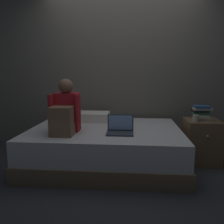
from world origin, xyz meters
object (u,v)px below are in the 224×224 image
object	(u,v)px
bed	(106,146)
pillow	(91,117)
laptop	(120,129)
nightstand	(202,141)
person_sitting	(65,112)
book_stack	(201,113)
mug	(196,118)

from	to	relation	value
bed	pillow	xyz separation A→B (m)	(-0.28, 0.45, 0.31)
pillow	laptop	bearing A→B (deg)	-55.67
nightstand	person_sitting	size ratio (longest dim) A/B	0.90
laptop	pillow	distance (m)	0.87
pillow	book_stack	xyz separation A→B (m)	(1.55, -0.32, 0.14)
nightstand	pillow	size ratio (longest dim) A/B	1.06
bed	person_sitting	xyz separation A→B (m)	(-0.46, -0.28, 0.50)
nightstand	pillow	xyz separation A→B (m)	(-1.58, 0.32, 0.26)
bed	pillow	size ratio (longest dim) A/B	3.57
pillow	bed	bearing A→B (deg)	-58.11
bed	pillow	bearing A→B (deg)	121.89
laptop	pillow	world-z (taller)	laptop
mug	book_stack	bearing A→B (deg)	50.21
nightstand	mug	bearing A→B (deg)	-137.31
nightstand	book_stack	world-z (taller)	book_stack
nightstand	mug	size ratio (longest dim) A/B	6.57
nightstand	laptop	distance (m)	1.19
book_stack	laptop	bearing A→B (deg)	-159.37
bed	mug	bearing A→B (deg)	0.63
nightstand	mug	world-z (taller)	mug
laptop	mug	xyz separation A→B (m)	(0.96, 0.28, 0.09)
mug	nightstand	bearing A→B (deg)	42.69
pillow	book_stack	bearing A→B (deg)	-11.58
bed	pillow	distance (m)	0.62
person_sitting	mug	bearing A→B (deg)	10.08
bed	book_stack	world-z (taller)	book_stack
bed	person_sitting	bearing A→B (deg)	-148.97
nightstand	bed	bearing A→B (deg)	-174.17
nightstand	book_stack	distance (m)	0.40
book_stack	mug	distance (m)	0.17
laptop	pillow	xyz separation A→B (m)	(-0.49, 0.72, 0.01)
person_sitting	laptop	xyz separation A→B (m)	(0.67, 0.01, -0.20)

